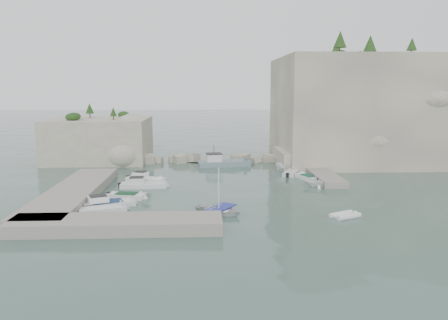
{
  "coord_description": "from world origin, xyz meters",
  "views": [
    {
      "loc": [
        -2.44,
        -48.66,
        12.04
      ],
      "look_at": [
        0.0,
        6.0,
        3.0
      ],
      "focal_mm": 35.0,
      "sensor_mm": 36.0,
      "label": 1
    }
  ],
  "objects_px": {
    "motorboat_d": "(107,207)",
    "motorboat_e": "(103,212)",
    "motorboat_b": "(144,187)",
    "rowboat": "(219,213)",
    "tender_east_d": "(289,171)",
    "tender_east_b": "(308,180)",
    "inflatable_dinghy": "(345,217)",
    "motorboat_c": "(127,198)",
    "tender_east_a": "(316,187)",
    "tender_east_c": "(292,175)",
    "work_boat": "(224,166)",
    "motorboat_a": "(146,182)"
  },
  "relations": [
    {
      "from": "motorboat_a",
      "to": "tender_east_a",
      "type": "xyz_separation_m",
      "value": [
        21.48,
        -3.91,
        0.0
      ]
    },
    {
      "from": "motorboat_c",
      "to": "tender_east_a",
      "type": "bearing_deg",
      "value": 24.47
    },
    {
      "from": "motorboat_b",
      "to": "tender_east_b",
      "type": "distance_m",
      "value": 21.53
    },
    {
      "from": "motorboat_b",
      "to": "motorboat_e",
      "type": "bearing_deg",
      "value": -105.2
    },
    {
      "from": "motorboat_a",
      "to": "tender_east_d",
      "type": "relative_size",
      "value": 1.35
    },
    {
      "from": "motorboat_b",
      "to": "tender_east_c",
      "type": "xyz_separation_m",
      "value": [
        19.75,
        7.14,
        0.0
      ]
    },
    {
      "from": "motorboat_a",
      "to": "rowboat",
      "type": "distance_m",
      "value": 17.54
    },
    {
      "from": "tender_east_a",
      "to": "inflatable_dinghy",
      "type": "bearing_deg",
      "value": -176.15
    },
    {
      "from": "tender_east_a",
      "to": "tender_east_d",
      "type": "distance_m",
      "value": 10.21
    },
    {
      "from": "motorboat_c",
      "to": "motorboat_e",
      "type": "height_order",
      "value": "same"
    },
    {
      "from": "work_boat",
      "to": "inflatable_dinghy",
      "type": "bearing_deg",
      "value": -77.71
    },
    {
      "from": "tender_east_d",
      "to": "tender_east_c",
      "type": "bearing_deg",
      "value": -170.2
    },
    {
      "from": "motorboat_a",
      "to": "motorboat_d",
      "type": "distance_m",
      "value": 12.42
    },
    {
      "from": "tender_east_c",
      "to": "motorboat_a",
      "type": "bearing_deg",
      "value": 126.52
    },
    {
      "from": "tender_east_c",
      "to": "rowboat",
      "type": "bearing_deg",
      "value": 175.63
    },
    {
      "from": "motorboat_d",
      "to": "inflatable_dinghy",
      "type": "distance_m",
      "value": 23.7
    },
    {
      "from": "rowboat",
      "to": "inflatable_dinghy",
      "type": "xyz_separation_m",
      "value": [
        11.86,
        -1.79,
        0.0
      ]
    },
    {
      "from": "rowboat",
      "to": "inflatable_dinghy",
      "type": "height_order",
      "value": "rowboat"
    },
    {
      "from": "rowboat",
      "to": "tender_east_d",
      "type": "height_order",
      "value": "tender_east_d"
    },
    {
      "from": "motorboat_c",
      "to": "work_boat",
      "type": "height_order",
      "value": "work_boat"
    },
    {
      "from": "motorboat_e",
      "to": "rowboat",
      "type": "xyz_separation_m",
      "value": [
        11.39,
        -0.94,
        0.0
      ]
    },
    {
      "from": "motorboat_b",
      "to": "work_boat",
      "type": "bearing_deg",
      "value": 51.76
    },
    {
      "from": "rowboat",
      "to": "tender_east_b",
      "type": "xyz_separation_m",
      "value": [
        12.4,
        15.26,
        0.0
      ]
    },
    {
      "from": "motorboat_d",
      "to": "motorboat_b",
      "type": "bearing_deg",
      "value": 51.54
    },
    {
      "from": "tender_east_c",
      "to": "tender_east_d",
      "type": "height_order",
      "value": "tender_east_d"
    },
    {
      "from": "rowboat",
      "to": "tender_east_d",
      "type": "bearing_deg",
      "value": 6.29
    },
    {
      "from": "motorboat_b",
      "to": "tender_east_c",
      "type": "height_order",
      "value": "motorboat_b"
    },
    {
      "from": "tender_east_a",
      "to": "motorboat_b",
      "type": "bearing_deg",
      "value": 94.87
    },
    {
      "from": "motorboat_b",
      "to": "motorboat_c",
      "type": "height_order",
      "value": "motorboat_b"
    },
    {
      "from": "motorboat_d",
      "to": "tender_east_d",
      "type": "relative_size",
      "value": 1.47
    },
    {
      "from": "motorboat_c",
      "to": "tender_east_d",
      "type": "xyz_separation_m",
      "value": [
        21.01,
        14.99,
        0.0
      ]
    },
    {
      "from": "motorboat_c",
      "to": "tender_east_d",
      "type": "distance_m",
      "value": 25.81
    },
    {
      "from": "tender_east_c",
      "to": "tender_east_d",
      "type": "bearing_deg",
      "value": 22.57
    },
    {
      "from": "motorboat_a",
      "to": "motorboat_d",
      "type": "xyz_separation_m",
      "value": [
        -2.34,
        -12.2,
        0.0
      ]
    },
    {
      "from": "motorboat_a",
      "to": "rowboat",
      "type": "height_order",
      "value": "motorboat_a"
    },
    {
      "from": "motorboat_e",
      "to": "tender_east_b",
      "type": "xyz_separation_m",
      "value": [
        23.79,
        14.32,
        0.0
      ]
    },
    {
      "from": "tender_east_c",
      "to": "tender_east_a",
      "type": "bearing_deg",
      "value": -143.06
    },
    {
      "from": "motorboat_e",
      "to": "tender_east_b",
      "type": "relative_size",
      "value": 1.08
    },
    {
      "from": "motorboat_a",
      "to": "motorboat_b",
      "type": "distance_m",
      "value": 3.34
    },
    {
      "from": "motorboat_a",
      "to": "motorboat_d",
      "type": "bearing_deg",
      "value": -78.65
    },
    {
      "from": "motorboat_c",
      "to": "tender_east_b",
      "type": "xyz_separation_m",
      "value": [
        22.37,
        9.01,
        0.0
      ]
    },
    {
      "from": "motorboat_e",
      "to": "tender_east_c",
      "type": "distance_m",
      "value": 28.6
    },
    {
      "from": "work_boat",
      "to": "motorboat_a",
      "type": "bearing_deg",
      "value": -142.3
    },
    {
      "from": "motorboat_d",
      "to": "motorboat_e",
      "type": "height_order",
      "value": "motorboat_d"
    },
    {
      "from": "motorboat_b",
      "to": "motorboat_d",
      "type": "distance_m",
      "value": 9.22
    },
    {
      "from": "motorboat_e",
      "to": "motorboat_b",
      "type": "bearing_deg",
      "value": 58.29
    },
    {
      "from": "motorboat_a",
      "to": "rowboat",
      "type": "relative_size",
      "value": 1.19
    },
    {
      "from": "work_boat",
      "to": "tender_east_a",
      "type": "bearing_deg",
      "value": -61.91
    },
    {
      "from": "motorboat_c",
      "to": "tender_east_b",
      "type": "height_order",
      "value": "same"
    },
    {
      "from": "motorboat_c",
      "to": "tender_east_b",
      "type": "relative_size",
      "value": 1.0
    }
  ]
}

